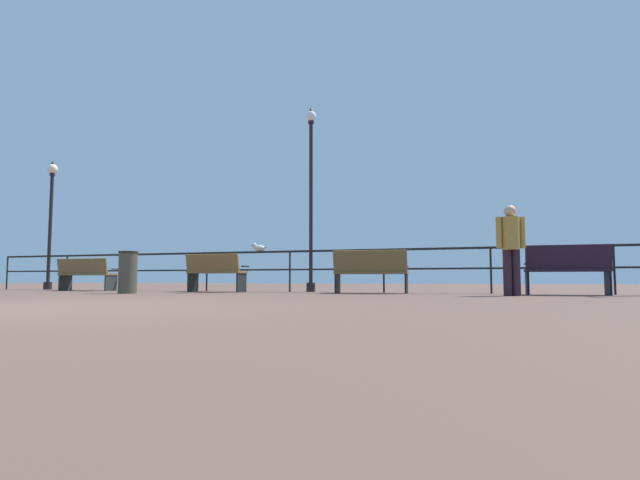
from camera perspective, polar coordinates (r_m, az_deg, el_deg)
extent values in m
plane|color=brown|center=(6.23, -30.32, -6.68)|extent=(60.00, 60.00, 0.00)
cube|color=black|center=(12.33, -3.42, -1.31)|extent=(18.58, 0.05, 0.05)
cube|color=black|center=(12.31, -3.43, -3.36)|extent=(18.58, 0.04, 0.04)
cylinder|color=black|center=(18.04, -31.90, -3.20)|extent=(0.04, 0.04, 0.98)
cylinder|color=black|center=(16.30, -26.74, -3.33)|extent=(0.04, 0.04, 0.98)
cylinder|color=black|center=(14.73, -20.41, -3.46)|extent=(0.04, 0.04, 0.98)
cylinder|color=black|center=(13.37, -12.69, -3.56)|extent=(0.04, 0.04, 0.98)
cylinder|color=black|center=(12.31, -3.43, -3.59)|extent=(0.04, 0.04, 0.98)
cylinder|color=black|center=(11.62, 7.23, -3.51)|extent=(0.04, 0.04, 0.98)
cylinder|color=black|center=(11.37, 18.78, -3.29)|extent=(0.04, 0.04, 0.98)
cylinder|color=black|center=(11.60, 30.35, -2.94)|extent=(0.04, 0.04, 0.98)
cube|color=brown|center=(14.90, -24.77, -3.55)|extent=(1.55, 0.62, 0.05)
cube|color=brown|center=(14.72, -25.33, -2.71)|extent=(1.53, 0.23, 0.42)
cube|color=#272C27|center=(14.44, -22.59, -4.47)|extent=(0.07, 0.46, 0.44)
cube|color=#272C27|center=(14.61, -22.05, -3.07)|extent=(0.06, 0.36, 0.04)
cube|color=#272C27|center=(15.37, -26.86, -4.31)|extent=(0.07, 0.46, 0.44)
cube|color=#272C27|center=(15.52, -26.31, -3.00)|extent=(0.06, 0.36, 0.04)
cube|color=brown|center=(12.50, -11.60, -3.60)|extent=(1.49, 0.53, 0.05)
cube|color=brown|center=(12.34, -12.12, -2.57)|extent=(1.48, 0.21, 0.44)
cube|color=black|center=(12.12, -8.89, -4.73)|extent=(0.06, 0.40, 0.47)
cube|color=black|center=(12.28, -8.45, -2.97)|extent=(0.05, 0.31, 0.04)
cube|color=black|center=(12.90, -14.19, -4.63)|extent=(0.06, 0.40, 0.47)
cube|color=black|center=(13.04, -13.70, -2.98)|extent=(0.05, 0.31, 0.04)
cube|color=brown|center=(11.05, 5.83, -3.73)|extent=(1.62, 0.64, 0.05)
cube|color=brown|center=(10.83, 5.64, -2.43)|extent=(1.59, 0.27, 0.49)
cube|color=black|center=(10.97, 9.75, -4.84)|extent=(0.08, 0.45, 0.44)
cube|color=black|center=(11.17, 9.80, -2.97)|extent=(0.07, 0.35, 0.04)
cube|color=black|center=(11.18, 2.00, -4.89)|extent=(0.08, 0.45, 0.44)
cube|color=black|center=(11.38, 2.20, -3.06)|extent=(0.07, 0.35, 0.04)
cube|color=black|center=(10.83, 26.11, -3.11)|extent=(1.51, 0.52, 0.05)
cube|color=black|center=(10.63, 26.24, -1.78)|extent=(1.50, 0.19, 0.49)
cube|color=black|center=(10.97, 29.81, -4.23)|extent=(0.06, 0.42, 0.48)
cube|color=black|center=(11.15, 29.53, -2.29)|extent=(0.05, 0.33, 0.04)
cube|color=black|center=(10.74, 22.41, -4.49)|extent=(0.06, 0.42, 0.48)
cube|color=black|center=(10.93, 22.26, -2.50)|extent=(0.05, 0.33, 0.04)
cylinder|color=black|center=(17.07, -28.44, -4.58)|extent=(0.24, 0.24, 0.22)
cylinder|color=black|center=(17.14, -28.23, 1.17)|extent=(0.10, 0.10, 3.21)
cylinder|color=black|center=(17.36, -28.03, 6.55)|extent=(0.16, 0.16, 0.06)
sphere|color=#F2EAC7|center=(17.40, -28.01, 7.13)|extent=(0.30, 0.30, 0.30)
cone|color=black|center=(17.43, -27.99, 7.77)|extent=(0.12, 0.12, 0.10)
cylinder|color=black|center=(12.30, -1.05, -5.37)|extent=(0.22, 0.22, 0.22)
cylinder|color=black|center=(12.45, -1.03, 4.30)|extent=(0.09, 0.09, 3.96)
cylinder|color=black|center=(12.91, -1.02, 13.16)|extent=(0.15, 0.15, 0.06)
sphere|color=white|center=(12.96, -1.02, 13.84)|extent=(0.26, 0.26, 0.26)
cone|color=black|center=(13.02, -1.02, 14.59)|extent=(0.11, 0.11, 0.10)
cylinder|color=#2A1A24|center=(9.91, 20.45, -3.50)|extent=(0.15, 0.15, 0.85)
cylinder|color=#2A1A24|center=(9.96, 21.32, -3.48)|extent=(0.15, 0.15, 0.85)
cylinder|color=#A58036|center=(9.97, 20.77, 0.70)|extent=(0.32, 0.32, 0.61)
cylinder|color=#A58036|center=(9.90, 19.60, 0.81)|extent=(0.11, 0.11, 0.58)
cylinder|color=#A58036|center=(10.05, 21.92, 0.80)|extent=(0.11, 0.11, 0.58)
sphere|color=tan|center=(10.01, 20.70, 3.07)|extent=(0.22, 0.22, 0.22)
ellipsoid|color=silver|center=(12.67, -6.88, -0.91)|extent=(0.31, 0.24, 0.15)
ellipsoid|color=gray|center=(12.67, -6.88, -0.81)|extent=(0.28, 0.19, 0.05)
sphere|color=silver|center=(12.70, -7.44, -0.60)|extent=(0.13, 0.13, 0.13)
cone|color=gold|center=(12.72, -7.80, -0.60)|extent=(0.06, 0.06, 0.05)
cube|color=gray|center=(12.65, -6.20, -0.88)|extent=(0.11, 0.09, 0.02)
cylinder|color=#3E3E30|center=(11.64, -20.93, -3.53)|extent=(0.39, 0.39, 0.87)
cylinder|color=black|center=(11.66, -20.86, -1.30)|extent=(0.41, 0.41, 0.04)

